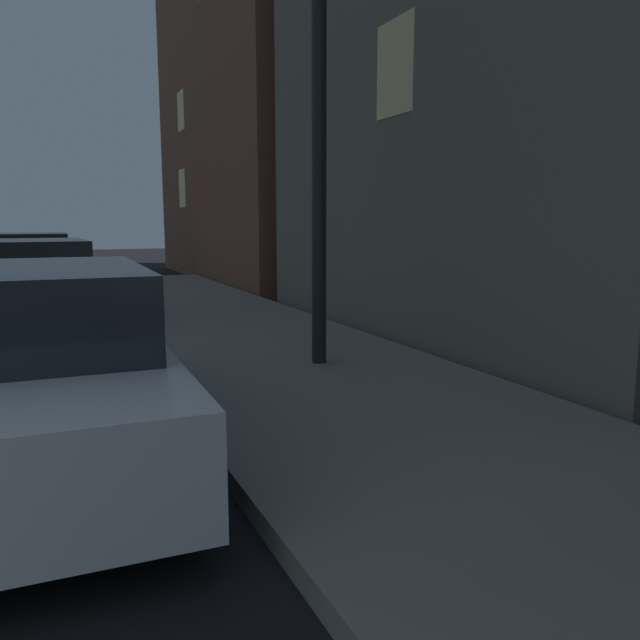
% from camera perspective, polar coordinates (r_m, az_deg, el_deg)
% --- Properties ---
extents(car_white, '(2.11, 4.58, 1.43)m').
position_cam_1_polar(car_white, '(5.00, -24.98, -3.79)').
color(car_white, silver).
rests_on(car_white, ground).
extents(car_yellow_cab, '(2.26, 4.34, 1.43)m').
position_cam_1_polar(car_yellow_cab, '(11.51, -24.60, 3.10)').
color(car_yellow_cab, gold).
rests_on(car_yellow_cab, ground).
extents(car_red, '(2.14, 4.39, 1.43)m').
position_cam_1_polar(car_red, '(17.57, -24.51, 4.85)').
color(car_red, maroon).
rests_on(car_red, ground).
extents(street_lamp, '(0.44, 0.44, 5.73)m').
position_cam_1_polar(street_lamp, '(7.29, -0.09, 26.42)').
color(street_lamp, black).
rests_on(street_lamp, sidewalk).
extents(building_far, '(6.47, 11.05, 13.94)m').
position_cam_1_polar(building_far, '(20.60, -1.87, 23.71)').
color(building_far, brown).
rests_on(building_far, ground).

